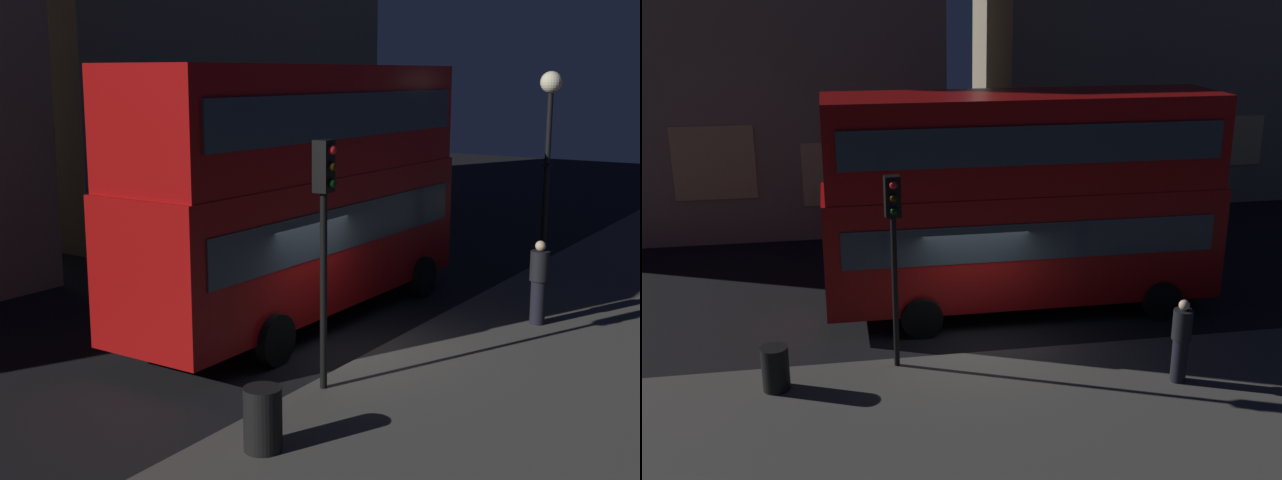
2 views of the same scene
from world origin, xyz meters
TOP-DOWN VIEW (x-y plane):
  - ground_plane at (0.00, 0.00)m, footprint 80.00×80.00m
  - sidewalk_slab at (0.00, -5.01)m, footprint 44.00×8.11m
  - double_decker_bus at (1.40, 1.56)m, footprint 9.94×2.80m
  - traffic_light_near_kerb at (-2.04, -1.29)m, footprint 0.34×0.37m
  - street_lamp at (8.07, -1.52)m, footprint 0.56×0.56m
  - pedestrian at (3.64, -2.98)m, footprint 0.40×0.40m
  - litter_bin at (-4.55, -1.90)m, footprint 0.55×0.55m

SIDE VIEW (x-z plane):
  - ground_plane at x=0.00m, z-range 0.00..0.00m
  - sidewalk_slab at x=0.00m, z-range 0.00..0.12m
  - litter_bin at x=-4.55m, z-range 0.12..1.05m
  - pedestrian at x=3.64m, z-range 0.14..1.94m
  - double_decker_bus at x=1.40m, z-range 0.31..5.84m
  - traffic_light_near_kerb at x=-2.04m, z-range 1.03..5.23m
  - street_lamp at x=8.07m, z-range 1.55..6.85m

